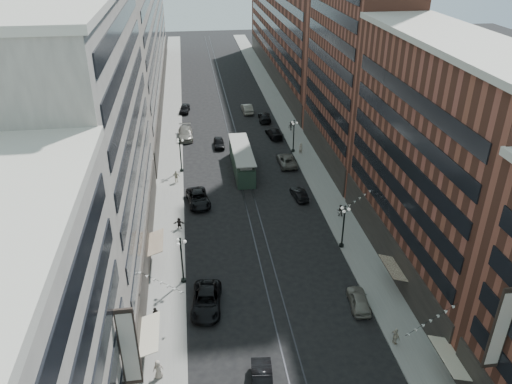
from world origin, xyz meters
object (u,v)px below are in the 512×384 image
car_7 (198,198)px  car_12 (265,117)px  pedestrian_8 (301,148)px  pedestrian_9 (291,126)px  car_4 (359,300)px  pedestrian_7 (340,210)px  lamppost_se_mid (294,135)px  car_5 (262,382)px  car_11 (287,160)px  lamppost_se_far (344,225)px  lamppost_sw_mid (180,153)px  car_2 (207,301)px  pedestrian_2 (156,315)px  pedestrian_5 (179,223)px  car_8 (185,133)px  car_10 (299,194)px  car_extra_0 (274,133)px  car_14 (247,108)px  car_13 (219,143)px  streetcar (242,160)px  pedestrian_4 (396,336)px  car_9 (185,109)px  lamppost_sw_far (182,259)px  pedestrian_1 (158,369)px  pedestrian_6 (176,176)px

car_7 → car_12: size_ratio=1.09×
pedestrian_8 → pedestrian_9: 10.73m
car_4 → pedestrian_7: size_ratio=2.84×
lamppost_se_mid → car_5: lamppost_se_mid is taller
car_11 → pedestrian_7: size_ratio=3.53×
lamppost_se_mid → pedestrian_9: 9.95m
car_5 → car_11: 43.30m
lamppost_se_far → pedestrian_9: (1.58, 37.59, -2.12)m
lamppost_sw_mid → lamppost_se_mid: same height
car_2 → car_4: (14.90, -1.87, -0.08)m
pedestrian_2 → pedestrian_5: pedestrian_2 is taller
car_4 → car_8: car_8 is taller
car_10 → pedestrian_7: (4.17, -5.50, 0.25)m
car_8 → pedestrian_7: (19.37, -29.89, 0.04)m
car_4 → car_extra_0: size_ratio=0.83×
car_4 → pedestrian_7: (3.04, 16.93, 0.18)m
car_2 → car_14: 58.02m
pedestrian_2 → car_13: size_ratio=0.39×
streetcar → pedestrian_2: size_ratio=7.89×
pedestrian_4 → car_9: size_ratio=0.38×
lamppost_sw_far → pedestrian_1: 12.79m
lamppost_se_far → pedestrian_2: 23.25m
lamppost_se_mid → car_14: lamppost_se_mid is taller
pedestrian_1 → car_12: pedestrian_1 is taller
pedestrian_6 → pedestrian_8: size_ratio=0.95×
lamppost_se_mid → car_10: bearing=-98.7°
car_13 → car_extra_0: bearing=17.6°
car_7 → car_9: (-1.38, 37.89, -0.05)m
pedestrian_8 → car_7: bearing=26.4°
pedestrian_9 → car_13: bearing=-176.7°
car_5 → pedestrian_5: bearing=109.9°
lamppost_sw_mid → streetcar: size_ratio=0.43×
car_4 → car_10: 22.46m
lamppost_se_mid → car_4: bearing=-91.9°
pedestrian_6 → pedestrian_8: (20.15, 7.53, 0.05)m
lamppost_se_far → streetcar: bearing=112.4°
pedestrian_1 → car_11: size_ratio=0.32×
car_8 → pedestrian_8: 21.05m
pedestrian_1 → pedestrian_2: pedestrian_1 is taller
car_2 → pedestrian_2: pedestrian_2 is taller
car_7 → lamppost_sw_mid: bearing=94.3°
car_extra_0 → pedestrian_4: bearing=86.1°
car_10 → pedestrian_1: bearing=50.6°
car_8 → car_2: bearing=-88.8°
lamppost_se_far → lamppost_se_mid: (0.00, 28.00, 0.00)m
pedestrian_1 → pedestrian_6: (1.41, 35.78, 0.03)m
streetcar → car_11: 7.34m
car_4 → car_7: bearing=-50.8°
streetcar → pedestrian_9: bearing=54.8°
lamppost_se_mid → pedestrian_5: 28.59m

